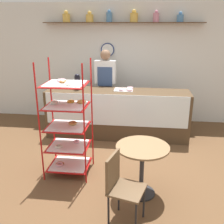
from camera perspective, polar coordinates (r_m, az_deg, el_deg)
ground_plane at (r=4.32m, az=-0.80°, el=-12.50°), size 14.00×14.00×0.00m
back_wall at (r=6.21m, az=2.22°, el=10.72°), size 10.00×0.30×2.70m
display_counter at (r=5.37m, az=1.16°, el=-0.33°), size 2.86×0.65×0.97m
pastry_rack at (r=3.98m, az=-9.68°, el=-2.54°), size 0.67×0.58×1.76m
person_worker at (r=5.79m, az=-1.40°, el=5.76°), size 0.45×0.23×1.72m
cafe_table at (r=3.55m, az=6.59°, el=-10.00°), size 0.71×0.71×0.72m
cafe_chair at (r=3.09m, az=1.78°, el=-15.06°), size 0.47×0.47×0.86m
coffee_carafe at (r=5.33m, az=-7.53°, el=6.50°), size 0.11×0.11×0.32m
donut_tray_counter at (r=5.26m, az=3.05°, el=4.95°), size 0.37×0.31×0.05m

